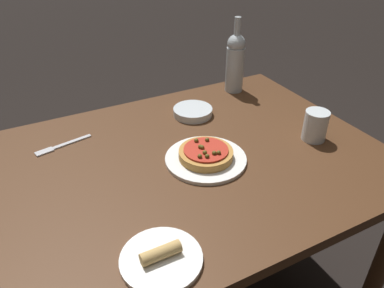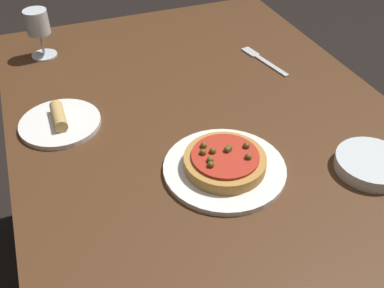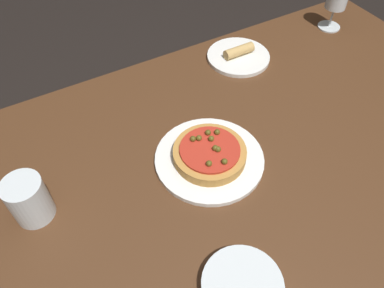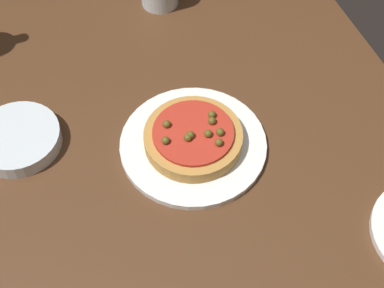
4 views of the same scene
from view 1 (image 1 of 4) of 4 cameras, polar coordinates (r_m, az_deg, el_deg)
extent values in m
cube|color=#4C2D19|center=(1.17, -4.25, -3.91)|extent=(1.41, 0.92, 0.03)
cylinder|color=#4C2D19|center=(1.94, 8.88, -1.43)|extent=(0.06, 0.06, 0.73)
cylinder|color=#4C2D19|center=(1.55, 26.84, -16.24)|extent=(0.06, 0.06, 0.73)
cylinder|color=white|center=(1.17, 2.11, -2.29)|extent=(0.25, 0.25, 0.01)
cylinder|color=#BC843D|center=(1.16, 2.12, -1.53)|extent=(0.17, 0.17, 0.03)
cylinder|color=#B72D1E|center=(1.15, 2.14, -0.88)|extent=(0.14, 0.14, 0.01)
sphere|color=brown|center=(1.15, 1.27, -0.41)|extent=(0.01, 0.01, 0.01)
sphere|color=brown|center=(1.13, 1.96, -1.31)|extent=(0.01, 0.01, 0.01)
sphere|color=brown|center=(1.15, 1.55, -0.51)|extent=(0.01, 0.01, 0.01)
sphere|color=brown|center=(1.11, 1.20, -1.89)|extent=(0.01, 0.01, 0.01)
sphere|color=brown|center=(1.19, 2.36, 0.60)|extent=(0.01, 0.01, 0.01)
sphere|color=brown|center=(1.11, 2.32, -1.87)|extent=(0.01, 0.01, 0.01)
sphere|color=brown|center=(1.18, 0.67, 0.52)|extent=(0.01, 0.01, 0.01)
sphere|color=brown|center=(1.13, 4.09, -1.33)|extent=(0.01, 0.01, 0.01)
sphere|color=brown|center=(1.13, 3.39, -1.39)|extent=(0.01, 0.01, 0.01)
cylinder|color=#B2BCC1|center=(1.61, 6.52, 11.20)|extent=(0.08, 0.08, 0.19)
sphere|color=#B2BCC1|center=(1.57, 6.77, 14.96)|extent=(0.07, 0.07, 0.07)
cylinder|color=#B2BCC1|center=(1.55, 6.93, 17.10)|extent=(0.03, 0.03, 0.09)
cylinder|color=silver|center=(1.32, 18.29, 2.69)|extent=(0.08, 0.08, 0.10)
cylinder|color=silver|center=(1.42, 0.12, 4.96)|extent=(0.15, 0.15, 0.03)
cube|color=silver|center=(1.32, -17.78, 0.33)|extent=(0.13, 0.04, 0.00)
cube|color=silver|center=(1.30, -21.57, -1.10)|extent=(0.06, 0.04, 0.00)
cylinder|color=white|center=(0.88, -4.71, -17.09)|extent=(0.19, 0.19, 0.01)
cylinder|color=tan|center=(0.87, -4.78, -16.20)|extent=(0.09, 0.03, 0.03)
camera|label=2|loc=(1.22, 41.09, 23.73)|focal=42.00mm
camera|label=3|loc=(1.50, 4.59, 33.13)|focal=35.00mm
camera|label=4|loc=(1.01, -35.55, 32.27)|focal=50.00mm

